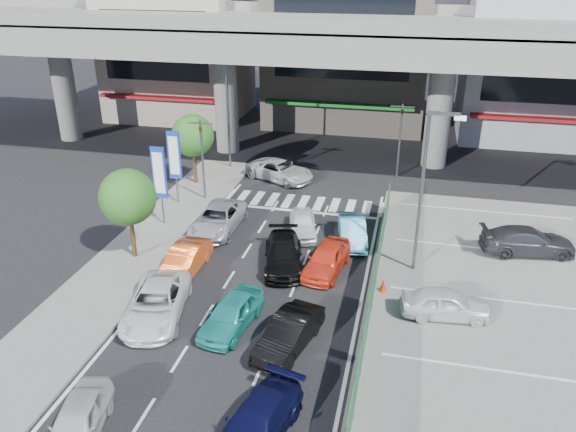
% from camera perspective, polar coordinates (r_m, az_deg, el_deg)
% --- Properties ---
extents(ground, '(120.00, 120.00, 0.00)m').
position_cam_1_polar(ground, '(24.45, -4.67, -10.49)').
color(ground, black).
rests_on(ground, ground).
extents(parking_lot, '(12.00, 28.00, 0.06)m').
position_cam_1_polar(parking_lot, '(25.64, 21.42, -10.44)').
color(parking_lot, slate).
rests_on(parking_lot, ground).
extents(sidewalk_left, '(4.00, 30.00, 0.12)m').
position_cam_1_polar(sidewalk_left, '(30.04, -15.24, -4.00)').
color(sidewalk_left, slate).
rests_on(sidewalk_left, ground).
extents(fence_run, '(0.16, 22.00, 1.80)m').
position_cam_1_polar(fence_run, '(23.93, 8.34, -8.96)').
color(fence_run, '#1D552B').
rests_on(fence_run, ground).
extents(expressway, '(64.00, 14.00, 10.75)m').
position_cam_1_polar(expressway, '(41.77, 4.32, 17.42)').
color(expressway, slate).
rests_on(expressway, ground).
extents(building_west, '(12.00, 10.90, 13.00)m').
position_cam_1_polar(building_west, '(56.12, -11.08, 16.60)').
color(building_west, '#A09681').
rests_on(building_west, ground).
extents(building_center, '(14.00, 10.90, 15.00)m').
position_cam_1_polar(building_center, '(52.71, 6.25, 17.48)').
color(building_center, gray).
rests_on(building_center, ground).
extents(building_east, '(12.00, 10.90, 12.00)m').
position_cam_1_polar(building_east, '(52.43, 24.16, 13.85)').
color(building_east, gray).
rests_on(building_east, ground).
extents(traffic_light_left, '(1.60, 1.24, 5.20)m').
position_cam_1_polar(traffic_light_left, '(34.91, -8.80, 7.60)').
color(traffic_light_left, '#595B60').
rests_on(traffic_light_left, ground).
extents(traffic_light_right, '(1.60, 1.24, 5.20)m').
position_cam_1_polar(traffic_light_right, '(39.28, 11.43, 9.34)').
color(traffic_light_right, '#595B60').
rests_on(traffic_light_right, ground).
extents(street_lamp_right, '(1.65, 0.22, 8.00)m').
position_cam_1_polar(street_lamp_right, '(26.63, 13.90, 3.56)').
color(street_lamp_right, '#595B60').
rests_on(street_lamp_right, ground).
extents(street_lamp_left, '(1.65, 0.22, 8.00)m').
position_cam_1_polar(street_lamp_left, '(40.16, -5.92, 11.26)').
color(street_lamp_left, '#595B60').
rests_on(street_lamp_left, ground).
extents(signboard_near, '(0.80, 0.14, 4.70)m').
position_cam_1_polar(signboard_near, '(32.12, -12.94, 4.07)').
color(signboard_near, '#595B60').
rests_on(signboard_near, ground).
extents(signboard_far, '(0.80, 0.14, 4.70)m').
position_cam_1_polar(signboard_far, '(34.83, -11.46, 5.84)').
color(signboard_far, '#595B60').
rests_on(signboard_far, ground).
extents(tree_near, '(2.80, 2.80, 4.80)m').
position_cam_1_polar(tree_near, '(28.63, -15.98, 1.84)').
color(tree_near, '#382314').
rests_on(tree_near, ground).
extents(tree_far, '(2.80, 2.80, 4.80)m').
position_cam_1_polar(tree_far, '(37.86, -9.66, 8.03)').
color(tree_far, '#382314').
rests_on(tree_far, ground).
extents(van_white_back_left, '(2.24, 3.94, 1.27)m').
position_cam_1_polar(van_white_back_left, '(20.21, -20.59, -18.95)').
color(van_white_back_left, silver).
rests_on(van_white_back_left, ground).
extents(minivan_navy_back, '(2.72, 4.60, 1.25)m').
position_cam_1_polar(minivan_navy_back, '(19.03, -3.21, -20.31)').
color(minivan_navy_back, black).
rests_on(minivan_navy_back, ground).
extents(sedan_white_mid_left, '(3.26, 5.33, 1.38)m').
position_cam_1_polar(sedan_white_mid_left, '(24.84, -13.24, -8.61)').
color(sedan_white_mid_left, white).
rests_on(sedan_white_mid_left, ground).
extents(taxi_teal_mid, '(2.18, 4.14, 1.34)m').
position_cam_1_polar(taxi_teal_mid, '(23.71, -5.75, -9.82)').
color(taxi_teal_mid, teal).
rests_on(taxi_teal_mid, ground).
extents(hatch_black_mid_right, '(2.32, 4.24, 1.32)m').
position_cam_1_polar(hatch_black_mid_right, '(22.51, 0.09, -11.84)').
color(hatch_black_mid_right, black).
rests_on(hatch_black_mid_right, ground).
extents(taxi_orange_left, '(1.47, 4.04, 1.32)m').
position_cam_1_polar(taxi_orange_left, '(27.89, -10.43, -4.44)').
color(taxi_orange_left, '#E6541C').
rests_on(taxi_orange_left, ground).
extents(sedan_black_mid, '(2.84, 4.81, 1.31)m').
position_cam_1_polar(sedan_black_mid, '(27.98, -0.48, -3.90)').
color(sedan_black_mid, black).
rests_on(sedan_black_mid, ground).
extents(taxi_orange_right, '(2.21, 4.21, 1.37)m').
position_cam_1_polar(taxi_orange_right, '(27.58, 3.95, -4.35)').
color(taxi_orange_right, red).
rests_on(taxi_orange_right, ground).
extents(wagon_silver_front_left, '(2.28, 4.92, 1.36)m').
position_cam_1_polar(wagon_silver_front_left, '(31.86, -7.14, -0.30)').
color(wagon_silver_front_left, '#ABACB4').
rests_on(wagon_silver_front_left, ground).
extents(sedan_white_front_mid, '(2.28, 3.85, 1.23)m').
position_cam_1_polar(sedan_white_front_mid, '(31.16, 1.52, -0.83)').
color(sedan_white_front_mid, white).
rests_on(sedan_white_front_mid, ground).
extents(kei_truck_front_right, '(2.12, 4.14, 1.30)m').
position_cam_1_polar(kei_truck_front_right, '(30.50, 6.56, -1.52)').
color(kei_truck_front_right, '#479CC3').
rests_on(kei_truck_front_right, ground).
extents(crossing_wagon_silver, '(5.36, 4.05, 1.35)m').
position_cam_1_polar(crossing_wagon_silver, '(38.93, -0.83, 4.65)').
color(crossing_wagon_silver, '#B5B8BD').
rests_on(crossing_wagon_silver, ground).
extents(parked_sedan_white, '(3.95, 1.94, 1.29)m').
position_cam_1_polar(parked_sedan_white, '(25.07, 15.73, -8.53)').
color(parked_sedan_white, silver).
rests_on(parked_sedan_white, parking_lot).
extents(parked_sedan_dgrey, '(5.02, 2.69, 1.38)m').
position_cam_1_polar(parked_sedan_dgrey, '(31.57, 23.17, -2.35)').
color(parked_sedan_dgrey, '#2E2F33').
rests_on(parked_sedan_dgrey, parking_lot).
extents(traffic_cone, '(0.37, 0.37, 0.65)m').
position_cam_1_polar(traffic_cone, '(26.36, 9.66, -6.93)').
color(traffic_cone, '#F9310D').
rests_on(traffic_cone, parking_lot).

